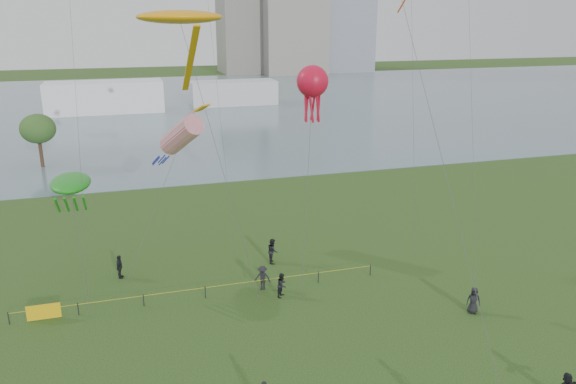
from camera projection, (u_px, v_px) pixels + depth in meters
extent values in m
cube|color=slate|center=(166.00, 106.00, 118.09)|extent=(400.00, 120.00, 0.08)
cube|color=gray|center=(290.00, 13.00, 181.64)|extent=(20.00, 20.00, 38.00)
cube|color=slate|center=(245.00, 29.00, 184.82)|extent=(16.00, 18.00, 28.00)
cube|color=white|center=(105.00, 97.00, 109.36)|extent=(22.00, 8.00, 6.00)
cube|color=silver|center=(233.00, 93.00, 119.32)|extent=(18.00, 7.00, 5.00)
cylinder|color=#382619|center=(41.00, 155.00, 69.69)|extent=(0.44, 0.44, 3.00)
ellipsoid|color=#375D24|center=(38.00, 129.00, 68.68)|extent=(4.26, 4.26, 3.59)
cylinder|color=black|center=(9.00, 318.00, 34.13)|extent=(0.07, 0.07, 0.85)
cylinder|color=black|center=(78.00, 309.00, 35.22)|extent=(0.07, 0.07, 0.85)
cylinder|color=black|center=(144.00, 300.00, 36.31)|extent=(0.07, 0.07, 0.85)
cylinder|color=black|center=(205.00, 292.00, 37.39)|extent=(0.07, 0.07, 0.85)
cylinder|color=black|center=(263.00, 284.00, 38.48)|extent=(0.07, 0.07, 0.85)
cylinder|color=black|center=(318.00, 277.00, 39.57)|extent=(0.07, 0.07, 0.85)
cylinder|color=black|center=(370.00, 270.00, 40.66)|extent=(0.07, 0.07, 0.85)
cylinder|color=#C7C817|center=(205.00, 288.00, 37.30)|extent=(24.00, 0.03, 0.03)
cube|color=yellow|center=(44.00, 312.00, 34.64)|extent=(2.00, 0.04, 1.00)
imported|color=black|center=(282.00, 285.00, 37.49)|extent=(1.01, 1.03, 1.67)
imported|color=black|center=(263.00, 278.00, 38.41)|extent=(1.31, 1.10, 1.75)
imported|color=black|center=(120.00, 267.00, 40.12)|extent=(0.70, 1.10, 1.75)
imported|color=black|center=(473.00, 300.00, 35.37)|extent=(1.01, 0.87, 1.75)
imported|color=black|center=(273.00, 251.00, 42.65)|extent=(0.87, 1.04, 1.91)
cylinder|color=#3F3F42|center=(221.00, 163.00, 36.06)|extent=(3.77, 4.63, 17.96)
ellipsoid|color=orange|center=(180.00, 17.00, 34.97)|extent=(5.40, 3.37, 0.84)
cube|color=orange|center=(190.00, 61.00, 31.85)|extent=(0.36, 6.98, 4.09)
cube|color=orange|center=(202.00, 108.00, 29.00)|extent=(0.95, 0.95, 0.42)
cylinder|color=#3F3F42|center=(155.00, 205.00, 41.70)|extent=(5.01, 5.90, 9.18)
cylinder|color=red|center=(181.00, 135.00, 43.69)|extent=(3.57, 5.04, 3.74)
cylinder|color=#1B1FBE|center=(166.00, 160.00, 42.69)|extent=(0.60, 1.13, 0.88)
cylinder|color=#1B1FBE|center=(162.00, 159.00, 42.96)|extent=(0.60, 1.13, 0.88)
cylinder|color=#1B1FBE|center=(156.00, 160.00, 42.71)|extent=(0.60, 1.13, 0.88)
cylinder|color=#1B1FBE|center=(156.00, 161.00, 42.28)|extent=(0.60, 1.13, 0.88)
cylinder|color=#1B1FBE|center=(162.00, 161.00, 42.27)|extent=(0.60, 1.13, 0.88)
cylinder|color=#3F3F42|center=(79.00, 247.00, 36.31)|extent=(0.62, 5.04, 7.40)
ellipsoid|color=#198418|center=(71.00, 183.00, 37.42)|extent=(2.60, 4.68, 0.91)
cylinder|color=#198418|center=(57.00, 205.00, 36.04)|extent=(0.16, 1.79, 1.54)
cylinder|color=#198418|center=(67.00, 205.00, 36.19)|extent=(0.16, 1.79, 1.54)
cylinder|color=#198418|center=(76.00, 204.00, 36.34)|extent=(0.16, 1.79, 1.54)
cylinder|color=#198418|center=(85.00, 203.00, 36.49)|extent=(0.16, 1.79, 1.54)
cylinder|color=#3F3F42|center=(307.00, 187.00, 38.59)|extent=(2.94, 6.76, 13.57)
sphere|color=red|center=(313.00, 81.00, 40.04)|extent=(2.30, 2.30, 2.30)
cylinder|color=red|center=(319.00, 103.00, 40.66)|extent=(0.18, 0.54, 2.60)
cylinder|color=red|center=(314.00, 103.00, 40.98)|extent=(0.49, 0.36, 2.61)
cylinder|color=red|center=(307.00, 103.00, 40.85)|extent=(0.49, 0.36, 2.61)
cylinder|color=red|center=(306.00, 104.00, 40.38)|extent=(0.18, 0.54, 2.60)
cylinder|color=red|center=(311.00, 105.00, 40.06)|extent=(0.49, 0.36, 2.61)
cylinder|color=red|center=(317.00, 104.00, 40.19)|extent=(0.49, 0.36, 2.61)
cylinder|color=#3F3F42|center=(453.00, 199.00, 25.91)|extent=(0.15, 13.21, 19.84)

